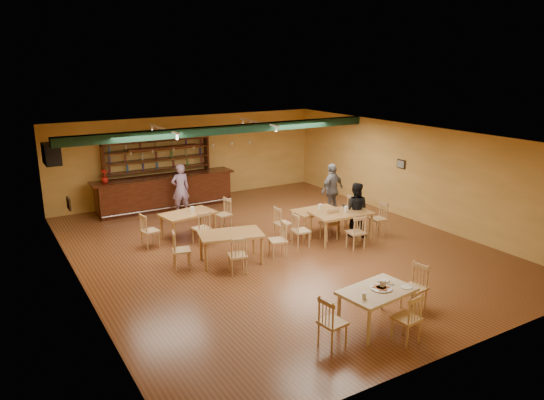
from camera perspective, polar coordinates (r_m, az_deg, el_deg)
floor at (r=13.84m, az=0.41°, el=-5.30°), size 12.00×12.00×0.00m
ceiling_beam at (r=15.55m, az=-4.97°, el=7.86°), size 10.00×0.30×0.25m
track_rail_left at (r=15.41m, az=-12.04°, el=7.78°), size 0.05×2.50×0.05m
track_rail_right at (r=16.71m, az=-1.51°, el=8.67°), size 0.05×2.50×0.05m
ac_unit at (r=15.61m, az=-23.39°, el=4.76°), size 0.34×0.70×0.48m
picture_left at (r=12.61m, az=-21.80°, el=-0.38°), size 0.04×0.34×0.28m
picture_right at (r=16.75m, az=14.25°, el=3.93°), size 0.04×0.34×0.28m
bar_counter at (r=17.65m, az=-11.86°, el=0.87°), size 4.81×0.85×1.13m
back_bar_hutch at (r=18.11m, az=-12.62°, el=3.05°), size 3.72×0.40×2.28m
poinsettia at (r=16.97m, az=-18.24°, el=2.55°), size 0.31×0.31×0.43m
dining_table_a at (r=14.65m, az=-9.34°, el=-2.80°), size 1.59×1.10×0.74m
dining_table_b at (r=14.97m, az=4.90°, el=-2.36°), size 1.37×0.83×0.68m
dining_table_c at (r=12.76m, az=-4.62°, el=-5.34°), size 1.72×1.26×0.77m
dining_table_d at (r=14.39m, az=7.71°, el=-2.91°), size 1.73×1.14×0.82m
near_table at (r=10.02m, az=11.57°, el=-11.74°), size 1.49×1.06×0.75m
pizza_tray at (r=9.91m, az=12.12°, el=-9.63°), size 0.45×0.45×0.01m
parmesan_shaker at (r=9.46m, az=10.27°, el=-10.48°), size 0.08×0.08×0.11m
napkin_stack at (r=10.20m, az=12.40°, el=-8.87°), size 0.23×0.19×0.03m
pizza_server at (r=10.04m, az=12.57°, el=-9.28°), size 0.33×0.17×0.00m
side_plate at (r=10.08m, az=14.79°, el=-9.39°), size 0.25×0.25×0.01m
patron_bar at (r=16.91m, az=-10.21°, el=1.24°), size 0.61×0.41×1.66m
patron_right_a at (r=14.71m, az=9.29°, el=-1.03°), size 0.96×0.96×1.57m
patron_right_b at (r=16.48m, az=6.75°, el=1.13°), size 1.08×0.65×1.72m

